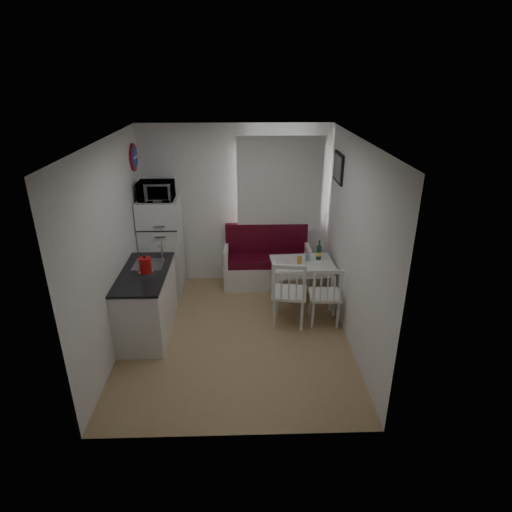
{
  "coord_description": "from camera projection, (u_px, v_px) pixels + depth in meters",
  "views": [
    {
      "loc": [
        0.12,
        -4.93,
        3.33
      ],
      "look_at": [
        0.29,
        0.5,
        0.96
      ],
      "focal_mm": 30.0,
      "sensor_mm": 36.0,
      "label": 1
    }
  ],
  "objects": [
    {
      "name": "drinking_glass_orange",
      "position": [
        300.0,
        260.0,
        6.32
      ],
      "size": [
        0.07,
        0.07,
        0.11
      ],
      "primitive_type": "cylinder",
      "color": "orange",
      "rests_on": "dining_table"
    },
    {
      "name": "wine_bottle",
      "position": [
        319.0,
        250.0,
        6.42
      ],
      "size": [
        0.08,
        0.08,
        0.31
      ],
      "primitive_type": null,
      "color": "#164427",
      "rests_on": "dining_table"
    },
    {
      "name": "picture_frame",
      "position": [
        338.0,
        168.0,
        6.07
      ],
      "size": [
        0.04,
        0.52,
        0.42
      ],
      "primitive_type": "cube",
      "color": "black",
      "rests_on": "wall_right"
    },
    {
      "name": "microwave",
      "position": [
        156.0,
        191.0,
        6.37
      ],
      "size": [
        0.52,
        0.35,
        0.29
      ],
      "primitive_type": "imported",
      "color": "white",
      "rests_on": "fridge"
    },
    {
      "name": "wall_right",
      "position": [
        354.0,
        246.0,
        5.36
      ],
      "size": [
        0.02,
        3.5,
        2.6
      ],
      "primitive_type": "cube",
      "color": "white",
      "rests_on": "floor"
    },
    {
      "name": "plate",
      "position": [
        282.0,
        261.0,
        6.39
      ],
      "size": [
        0.22,
        0.22,
        0.02
      ],
      "primitive_type": "cylinder",
      "color": "white",
      "rests_on": "dining_table"
    },
    {
      "name": "fridge",
      "position": [
        162.0,
        246.0,
        6.78
      ],
      "size": [
        0.61,
        0.61,
        1.53
      ],
      "primitive_type": "cube",
      "color": "white",
      "rests_on": "floor"
    },
    {
      "name": "wall_back",
      "position": [
        236.0,
        206.0,
        6.92
      ],
      "size": [
        3.0,
        0.02,
        2.6
      ],
      "primitive_type": "cube",
      "color": "white",
      "rests_on": "floor"
    },
    {
      "name": "chair_left",
      "position": [
        290.0,
        288.0,
        5.79
      ],
      "size": [
        0.53,
        0.51,
        0.54
      ],
      "rotation": [
        0.0,
        0.0,
        -0.16
      ],
      "color": "white",
      "rests_on": "floor"
    },
    {
      "name": "wall_front",
      "position": [
        231.0,
        324.0,
        3.72
      ],
      "size": [
        3.0,
        0.02,
        2.6
      ],
      "primitive_type": "cube",
      "color": "white",
      "rests_on": "floor"
    },
    {
      "name": "window",
      "position": [
        280.0,
        186.0,
        6.79
      ],
      "size": [
        1.22,
        0.06,
        1.47
      ],
      "primitive_type": "cube",
      "color": "white",
      "rests_on": "wall_back"
    },
    {
      "name": "floor",
      "position": [
        236.0,
        335.0,
        5.84
      ],
      "size": [
        3.0,
        3.5,
        0.02
      ],
      "primitive_type": "cube",
      "color": "tan",
      "rests_on": "ground"
    },
    {
      "name": "curtain",
      "position": [
        280.0,
        184.0,
        6.7
      ],
      "size": [
        1.35,
        0.02,
        1.5
      ],
      "primitive_type": "cube",
      "color": "white",
      "rests_on": "wall_back"
    },
    {
      "name": "kettle",
      "position": [
        145.0,
        265.0,
        5.49
      ],
      "size": [
        0.18,
        0.18,
        0.25
      ],
      "primitive_type": "cylinder",
      "color": "red",
      "rests_on": "kitchen_counter"
    },
    {
      "name": "wall_sign",
      "position": [
        134.0,
        157.0,
        6.27
      ],
      "size": [
        0.03,
        0.4,
        0.4
      ],
      "primitive_type": "cylinder",
      "rotation": [
        0.0,
        1.57,
        0.0
      ],
      "color": "navy",
      "rests_on": "wall_left"
    },
    {
      "name": "wall_left",
      "position": [
        113.0,
        249.0,
        5.28
      ],
      "size": [
        0.02,
        3.5,
        2.6
      ],
      "primitive_type": "cube",
      "color": "white",
      "rests_on": "floor"
    },
    {
      "name": "kitchen_counter",
      "position": [
        147.0,
        302.0,
        5.77
      ],
      "size": [
        0.62,
        1.32,
        1.16
      ],
      "color": "white",
      "rests_on": "floor"
    },
    {
      "name": "dining_table",
      "position": [
        302.0,
        267.0,
        6.42
      ],
      "size": [
        0.95,
        0.69,
        0.69
      ],
      "rotation": [
        0.0,
        0.0,
        0.06
      ],
      "color": "white",
      "rests_on": "floor"
    },
    {
      "name": "chair_right",
      "position": [
        327.0,
        290.0,
        5.84
      ],
      "size": [
        0.44,
        0.43,
        0.49
      ],
      "rotation": [
        0.0,
        0.0,
        -0.05
      ],
      "color": "white",
      "rests_on": "floor"
    },
    {
      "name": "ceiling",
      "position": [
        232.0,
        140.0,
        4.8
      ],
      "size": [
        3.0,
        3.5,
        0.02
      ],
      "primitive_type": "cube",
      "color": "white",
      "rests_on": "wall_back"
    },
    {
      "name": "drinking_glass_blue",
      "position": [
        307.0,
        257.0,
        6.41
      ],
      "size": [
        0.06,
        0.06,
        0.1
      ],
      "primitive_type": "cylinder",
      "color": "#71A5C1",
      "rests_on": "dining_table"
    },
    {
      "name": "bench",
      "position": [
        267.0,
        266.0,
        7.11
      ],
      "size": [
        1.42,
        0.55,
        1.01
      ],
      "color": "white",
      "rests_on": "floor"
    }
  ]
}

